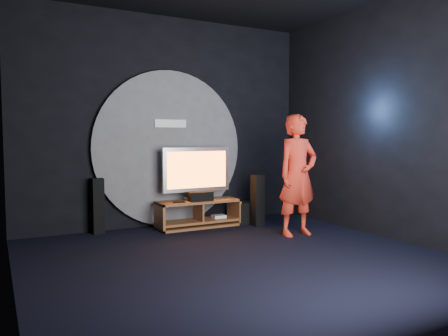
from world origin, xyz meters
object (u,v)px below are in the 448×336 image
at_px(player, 298,175).
at_px(media_console, 199,215).
at_px(tower_speaker_right, 258,200).
at_px(subwoofer, 244,213).
at_px(tower_speaker_left, 98,206).
at_px(tv, 197,171).

bearing_deg(player, media_console, 131.24).
distance_m(media_console, tower_speaker_right, 1.02).
bearing_deg(media_console, subwoofer, -4.09).
height_order(tower_speaker_left, player, player).
xyz_separation_m(media_console, tv, (-0.01, 0.07, 0.73)).
bearing_deg(tower_speaker_right, subwoofer, 106.17).
bearing_deg(media_console, tv, 96.01).
bearing_deg(subwoofer, tower_speaker_left, 171.55).
bearing_deg(player, subwoofer, 101.67).
bearing_deg(tv, subwoofer, -8.53).
xyz_separation_m(tv, player, (1.09, -1.31, -0.01)).
height_order(media_console, tower_speaker_left, tower_speaker_left).
distance_m(media_console, tv, 0.74).
xyz_separation_m(tower_speaker_right, player, (0.15, -0.89, 0.49)).
height_order(tv, tower_speaker_right, tv).
relative_size(media_console, subwoofer, 3.83).
xyz_separation_m(tv, tower_speaker_left, (-1.57, 0.23, -0.50)).
bearing_deg(tv, tower_speaker_right, -24.38).
height_order(tv, tower_speaker_left, tv).
bearing_deg(tv, media_console, -83.99).
relative_size(tower_speaker_left, subwoofer, 2.36).
relative_size(media_console, player, 0.76).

